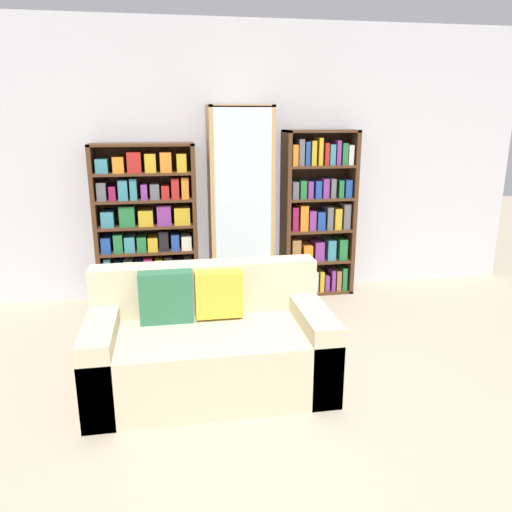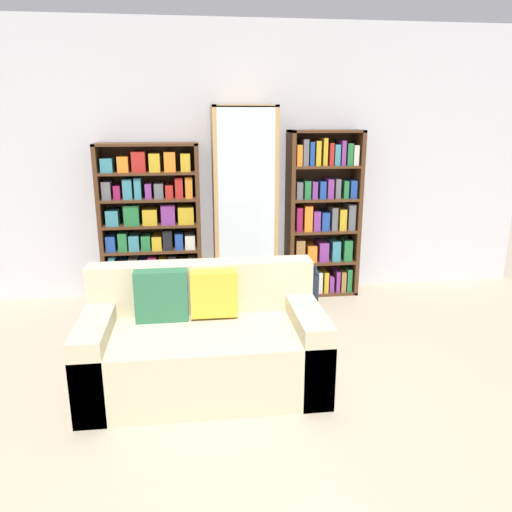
{
  "view_description": "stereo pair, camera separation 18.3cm",
  "coord_description": "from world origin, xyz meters",
  "px_view_note": "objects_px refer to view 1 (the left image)",
  "views": [
    {
      "loc": [
        -0.53,
        -2.4,
        1.81
      ],
      "look_at": [
        0.16,
        1.56,
        0.68
      ],
      "focal_mm": 35.0,
      "sensor_mm": 36.0,
      "label": 1
    },
    {
      "loc": [
        -0.35,
        -2.43,
        1.81
      ],
      "look_at": [
        0.16,
        1.56,
        0.68
      ],
      "focal_mm": 35.0,
      "sensor_mm": 36.0,
      "label": 2
    }
  ],
  "objects_px": {
    "couch": "(209,345)",
    "wine_bottle": "(312,288)",
    "bookshelf_right": "(318,217)",
    "bookshelf_left": "(147,227)",
    "display_cabinet": "(241,206)"
  },
  "relations": [
    {
      "from": "bookshelf_right",
      "to": "bookshelf_left",
      "type": "bearing_deg",
      "value": -179.99
    },
    {
      "from": "bookshelf_right",
      "to": "wine_bottle",
      "type": "xyz_separation_m",
      "value": [
        -0.15,
        -0.37,
        -0.64
      ]
    },
    {
      "from": "display_cabinet",
      "to": "couch",
      "type": "bearing_deg",
      "value": -105.38
    },
    {
      "from": "couch",
      "to": "display_cabinet",
      "type": "xyz_separation_m",
      "value": [
        0.47,
        1.71,
        0.66
      ]
    },
    {
      "from": "display_cabinet",
      "to": "wine_bottle",
      "type": "height_order",
      "value": "display_cabinet"
    },
    {
      "from": "wine_bottle",
      "to": "bookshelf_left",
      "type": "bearing_deg",
      "value": 166.67
    },
    {
      "from": "couch",
      "to": "wine_bottle",
      "type": "distance_m",
      "value": 1.76
    },
    {
      "from": "bookshelf_right",
      "to": "wine_bottle",
      "type": "relative_size",
      "value": 4.16
    },
    {
      "from": "couch",
      "to": "bookshelf_right",
      "type": "distance_m",
      "value": 2.21
    },
    {
      "from": "couch",
      "to": "wine_bottle",
      "type": "bearing_deg",
      "value": 50.41
    },
    {
      "from": "display_cabinet",
      "to": "bookshelf_right",
      "type": "relative_size",
      "value": 1.14
    },
    {
      "from": "bookshelf_right",
      "to": "display_cabinet",
      "type": "bearing_deg",
      "value": -178.84
    },
    {
      "from": "couch",
      "to": "wine_bottle",
      "type": "relative_size",
      "value": 3.97
    },
    {
      "from": "couch",
      "to": "bookshelf_left",
      "type": "xyz_separation_m",
      "value": [
        -0.45,
        1.73,
        0.47
      ]
    },
    {
      "from": "bookshelf_left",
      "to": "bookshelf_right",
      "type": "bearing_deg",
      "value": 0.01
    }
  ]
}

